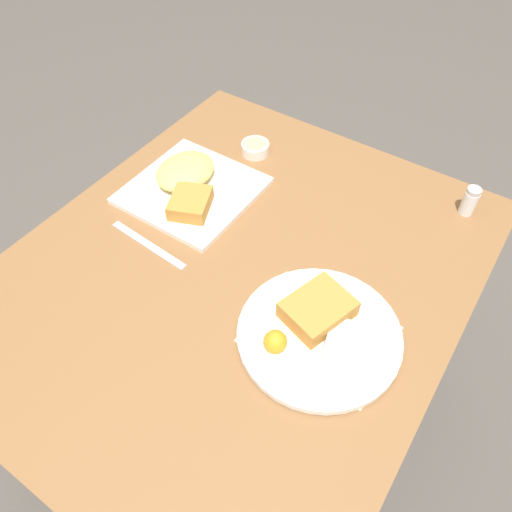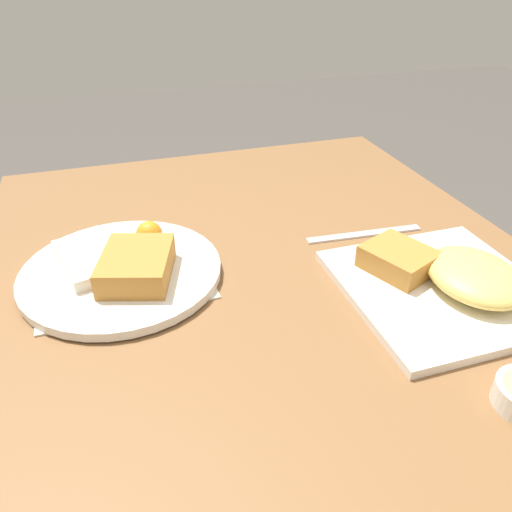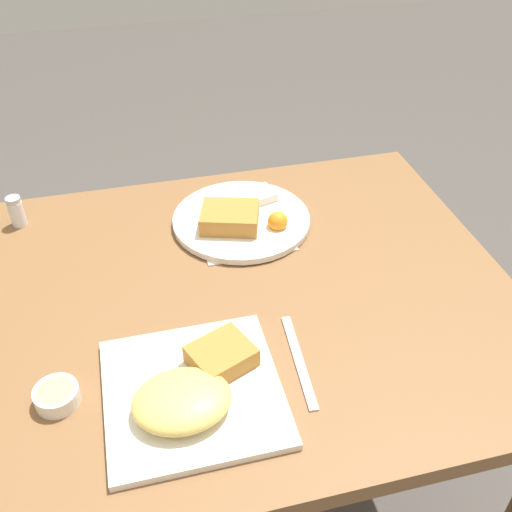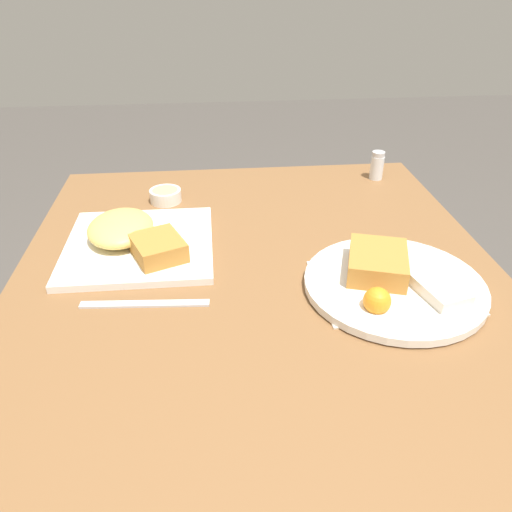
{
  "view_description": "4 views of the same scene",
  "coord_description": "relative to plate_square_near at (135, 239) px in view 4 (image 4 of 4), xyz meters",
  "views": [
    {
      "loc": [
        0.53,
        0.4,
        1.51
      ],
      "look_at": [
        -0.01,
        0.04,
        0.75
      ],
      "focal_mm": 35.0,
      "sensor_mm": 36.0,
      "label": 1
    },
    {
      "loc": [
        -0.62,
        0.22,
        1.15
      ],
      "look_at": [
        0.01,
        0.02,
        0.73
      ],
      "focal_mm": 35.0,
      "sensor_mm": 36.0,
      "label": 2
    },
    {
      "loc": [
        -0.18,
        -0.85,
        1.48
      ],
      "look_at": [
        0.04,
        0.03,
        0.76
      ],
      "focal_mm": 42.0,
      "sensor_mm": 36.0,
      "label": 3
    },
    {
      "loc": [
        0.73,
        -0.08,
        1.2
      ],
      "look_at": [
        -0.04,
        -0.01,
        0.73
      ],
      "focal_mm": 35.0,
      "sensor_mm": 36.0,
      "label": 4
    }
  ],
  "objects": [
    {
      "name": "butter_knife",
      "position": [
        0.19,
        0.03,
        -0.02
      ],
      "size": [
        0.03,
        0.21,
        0.0
      ],
      "rotation": [
        0.0,
        0.0,
        1.5
      ],
      "color": "silver",
      "rests_on": "dining_table"
    },
    {
      "name": "sauce_ramekin",
      "position": [
        -0.21,
        0.05,
        -0.01
      ],
      "size": [
        0.07,
        0.07,
        0.03
      ],
      "color": "white",
      "rests_on": "dining_table"
    },
    {
      "name": "menu_card",
      "position": [
        0.18,
        0.45,
        -0.02
      ],
      "size": [
        0.2,
        0.26,
        0.0
      ],
      "rotation": [
        0.0,
        0.0,
        0.03
      ],
      "color": "beige",
      "rests_on": "dining_table"
    },
    {
      "name": "plate_oval_far",
      "position": [
        0.18,
        0.45,
        -0.0
      ],
      "size": [
        0.31,
        0.31,
        0.05
      ],
      "color": "white",
      "rests_on": "menu_card"
    },
    {
      "name": "dining_table",
      "position": [
        0.13,
        0.23,
        -0.1
      ],
      "size": [
        1.07,
        0.89,
        0.7
      ],
      "color": "brown",
      "rests_on": "ground_plane"
    },
    {
      "name": "ground_plane",
      "position": [
        0.13,
        0.23,
        -0.72
      ],
      "size": [
        8.0,
        8.0,
        0.0
      ],
      "primitive_type": "plane",
      "color": "#4C4742"
    },
    {
      "name": "salt_shaker",
      "position": [
        -0.3,
        0.57,
        0.01
      ],
      "size": [
        0.03,
        0.03,
        0.07
      ],
      "color": "white",
      "rests_on": "dining_table"
    },
    {
      "name": "plate_square_near",
      "position": [
        0.0,
        0.0,
        0.0
      ],
      "size": [
        0.28,
        0.28,
        0.06
      ],
      "color": "white",
      "rests_on": "dining_table"
    }
  ]
}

